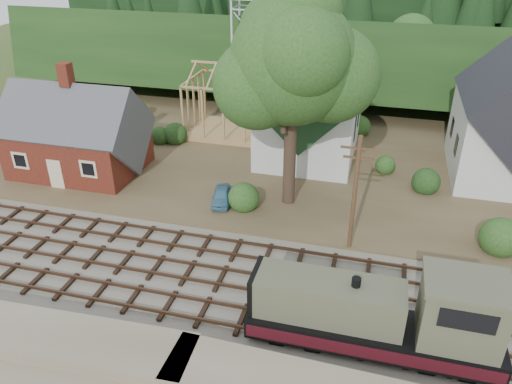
% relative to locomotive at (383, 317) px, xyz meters
% --- Properties ---
extents(ground, '(140.00, 140.00, 0.00)m').
position_rel_locomotive_xyz_m(ground, '(-9.28, 3.00, -2.12)').
color(ground, '#384C1E').
rests_on(ground, ground).
extents(railroad_bed, '(64.00, 11.00, 0.16)m').
position_rel_locomotive_xyz_m(railroad_bed, '(-9.28, 3.00, -2.04)').
color(railroad_bed, '#726B5B').
rests_on(railroad_bed, ground).
extents(village_flat, '(64.00, 26.00, 0.30)m').
position_rel_locomotive_xyz_m(village_flat, '(-9.28, 21.00, -1.97)').
color(village_flat, brown).
rests_on(village_flat, ground).
extents(hillside, '(70.00, 28.96, 12.74)m').
position_rel_locomotive_xyz_m(hillside, '(-9.28, 45.00, -2.12)').
color(hillside, '#1E3F19').
rests_on(hillside, ground).
extents(ridge, '(80.00, 20.00, 12.00)m').
position_rel_locomotive_xyz_m(ridge, '(-9.28, 61.00, -2.12)').
color(ridge, black).
rests_on(ridge, ground).
extents(depot, '(10.80, 7.41, 9.00)m').
position_rel_locomotive_xyz_m(depot, '(-25.28, 14.00, 1.09)').
color(depot, '#521A12').
rests_on(depot, village_flat).
extents(church, '(8.40, 15.17, 13.00)m').
position_rel_locomotive_xyz_m(church, '(-7.28, 22.68, 3.06)').
color(church, silver).
rests_on(church, village_flat).
extents(farmhouse, '(8.40, 10.80, 10.60)m').
position_rel_locomotive_xyz_m(farmhouse, '(8.72, 22.00, 2.74)').
color(farmhouse, silver).
rests_on(farmhouse, village_flat).
extents(timber_frame, '(8.20, 6.20, 6.99)m').
position_rel_locomotive_xyz_m(timber_frame, '(-15.28, 25.00, 1.14)').
color(timber_frame, tan).
rests_on(timber_frame, village_flat).
extents(lattice_tower, '(3.20, 3.20, 12.12)m').
position_rel_locomotive_xyz_m(lattice_tower, '(-15.28, 31.00, 7.91)').
color(lattice_tower, silver).
rests_on(lattice_tower, village_flat).
extents(big_tree, '(10.90, 8.40, 14.70)m').
position_rel_locomotive_xyz_m(big_tree, '(-7.11, 13.08, 8.09)').
color(big_tree, '#38281E').
rests_on(big_tree, village_flat).
extents(telegraph_pole_near, '(2.20, 0.28, 8.00)m').
position_rel_locomotive_xyz_m(telegraph_pole_near, '(-2.28, 8.20, 2.12)').
color(telegraph_pole_near, '#4C331E').
rests_on(telegraph_pole_near, ground).
extents(locomotive, '(11.98, 3.00, 4.79)m').
position_rel_locomotive_xyz_m(locomotive, '(0.00, 0.00, 0.00)').
color(locomotive, black).
rests_on(locomotive, railroad_bed).
extents(car_blue, '(1.95, 3.45, 1.11)m').
position_rel_locomotive_xyz_m(car_blue, '(-12.06, 11.57, -1.27)').
color(car_blue, teal).
rests_on(car_blue, village_flat).
extents(car_green, '(3.82, 1.43, 1.25)m').
position_rel_locomotive_xyz_m(car_green, '(-26.25, 12.15, -1.20)').
color(car_green, gray).
rests_on(car_green, village_flat).
extents(patio_set, '(2.36, 2.36, 2.63)m').
position_rel_locomotive_xyz_m(patio_set, '(-24.18, 12.25, 0.41)').
color(patio_set, silver).
rests_on(patio_set, village_flat).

